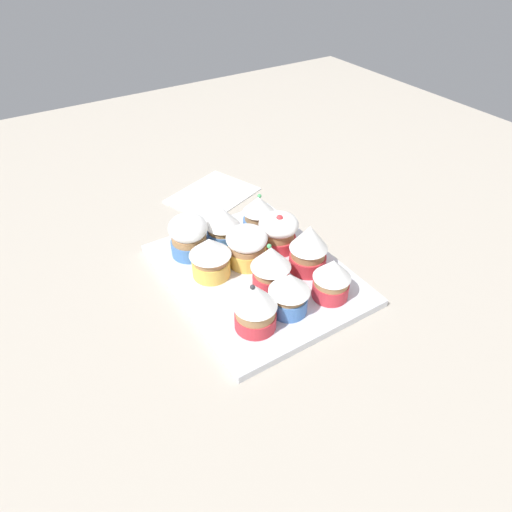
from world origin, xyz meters
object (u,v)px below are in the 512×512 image
cupcake_6 (247,246)px  cupcake_7 (223,226)px  baking_tray (256,274)px  cupcake_10 (189,235)px  cupcake_3 (258,214)px  cupcake_1 (309,248)px  napkin (213,195)px  cupcake_5 (272,266)px  cupcake_8 (255,306)px  cupcake_4 (289,292)px  cupcake_0 (332,278)px  cupcake_9 (210,256)px  cupcake_2 (278,231)px

cupcake_6 → cupcake_7: 6.36cm
baking_tray → cupcake_6: cupcake_6 is taller
cupcake_10 → cupcake_3: bearing=-92.3°
cupcake_1 → napkin: cupcake_1 is taller
cupcake_3 → cupcake_10: cupcake_10 is taller
cupcake_3 → cupcake_5: size_ratio=0.94×
baking_tray → cupcake_8: 12.29cm
baking_tray → cupcake_4: 10.48cm
baking_tray → cupcake_3: 11.76cm
cupcake_4 → cupcake_10: bearing=16.8°
cupcake_0 → cupcake_8: (0.78, 12.35, 0.36)cm
cupcake_3 → cupcake_8: size_ratio=0.92×
cupcake_7 → cupcake_10: (0.68, 5.86, -0.01)cm
cupcake_1 → cupcake_4: bearing=127.1°
cupcake_1 → cupcake_9: size_ratio=1.19×
cupcake_1 → cupcake_2: (6.92, 0.74, -0.73)cm
cupcake_5 → cupcake_8: size_ratio=0.99×
baking_tray → cupcake_9: bearing=63.4°
cupcake_6 → cupcake_9: 6.17cm
baking_tray → cupcake_9: size_ratio=4.70×
baking_tray → cupcake_2: bearing=-63.2°
cupcake_8 → cupcake_10: bearing=0.9°
cupcake_3 → cupcake_9: size_ratio=1.03×
cupcake_0 → cupcake_6: (13.09, 6.08, -0.05)cm
cupcake_2 → baking_tray: bearing=116.8°
cupcake_1 → cupcake_3: cupcake_1 is taller
cupcake_0 → napkin: (35.87, 0.09, -4.25)cm
cupcake_1 → cupcake_5: size_ratio=1.08×
cupcake_0 → cupcake_10: bearing=32.2°
baking_tray → cupcake_8: size_ratio=4.21×
cupcake_8 → baking_tray: bearing=-32.9°
cupcake_5 → cupcake_6: (6.64, 0.15, -0.49)cm
cupcake_0 → cupcake_8: bearing=86.4°
baking_tray → napkin: bearing=-13.3°
cupcake_4 → napkin: bearing=-10.9°
cupcake_4 → cupcake_7: (18.58, -0.05, 0.12)cm
cupcake_2 → cupcake_9: size_ratio=1.00×
cupcake_3 → cupcake_9: bearing=115.9°
baking_tray → cupcake_0: cupcake_0 is taller
cupcake_4 → napkin: cupcake_4 is taller
cupcake_3 → napkin: cupcake_3 is taller
cupcake_9 → cupcake_4: bearing=-157.0°
cupcake_1 → cupcake_10: size_ratio=1.13×
cupcake_2 → cupcake_9: (-0.11, 12.46, 0.17)cm
cupcake_8 → cupcake_10: size_ratio=1.06×
cupcake_7 → cupcake_8: size_ratio=0.93×
baking_tray → cupcake_4: bearing=175.6°
cupcake_4 → cupcake_6: bearing=-3.5°
cupcake_10 → cupcake_0: bearing=-147.8°
cupcake_0 → cupcake_7: cupcake_7 is taller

